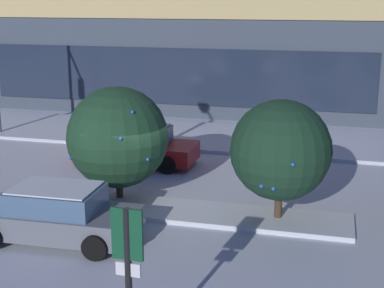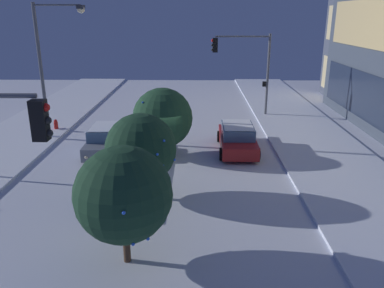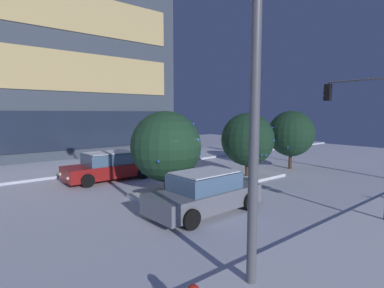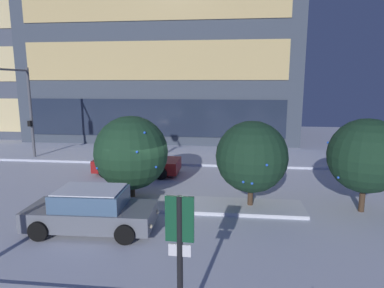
# 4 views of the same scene
# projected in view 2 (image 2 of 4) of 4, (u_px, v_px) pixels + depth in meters

# --- Properties ---
(ground) EXTENTS (52.00, 52.00, 0.00)m
(ground) POSITION_uv_depth(u_px,v_px,m) (158.00, 160.00, 20.20)
(ground) COLOR silver
(curb_strip_far) EXTENTS (52.00, 5.20, 0.14)m
(curb_strip_far) POSITION_uv_depth(u_px,v_px,m) (330.00, 159.00, 20.05)
(curb_strip_far) COLOR silver
(curb_strip_far) RESTS_ON ground
(median_strip) EXTENTS (9.00, 1.80, 0.14)m
(median_strip) POSITION_uv_depth(u_px,v_px,m) (147.00, 174.00, 18.27)
(median_strip) COLOR silver
(median_strip) RESTS_ON ground
(car_near) EXTENTS (4.46, 2.11, 1.49)m
(car_near) POSITION_uv_depth(u_px,v_px,m) (107.00, 140.00, 21.15)
(car_near) COLOR slate
(car_near) RESTS_ON ground
(car_far) EXTENTS (4.76, 2.12, 1.49)m
(car_far) POSITION_uv_depth(u_px,v_px,m) (237.00, 138.00, 21.41)
(car_far) COLOR maroon
(car_far) RESTS_ON ground
(traffic_light_corner_far_left) EXTENTS (0.32, 4.25, 5.97)m
(traffic_light_corner_far_left) POSITION_uv_depth(u_px,v_px,m) (246.00, 61.00, 27.76)
(traffic_light_corner_far_left) COLOR #565960
(traffic_light_corner_far_left) RESTS_ON ground
(street_lamp_arched) EXTENTS (0.56, 2.91, 7.89)m
(street_lamp_arched) POSITION_uv_depth(u_px,v_px,m) (53.00, 53.00, 22.13)
(street_lamp_arched) COLOR #565960
(street_lamp_arched) RESTS_ON ground
(fire_hydrant) EXTENTS (0.48, 0.26, 0.77)m
(fire_hydrant) POSITION_uv_depth(u_px,v_px,m) (56.00, 125.00, 25.17)
(fire_hydrant) COLOR red
(fire_hydrant) RESTS_ON ground
(decorated_tree_median) EXTENTS (2.92, 2.90, 3.71)m
(decorated_tree_median) POSITION_uv_depth(u_px,v_px,m) (123.00, 195.00, 11.19)
(decorated_tree_median) COLOR #473323
(decorated_tree_median) RESTS_ON ground
(decorated_tree_left_of_median) EXTENTS (3.15, 3.15, 3.67)m
(decorated_tree_left_of_median) POSITION_uv_depth(u_px,v_px,m) (163.00, 118.00, 20.17)
(decorated_tree_left_of_median) COLOR #473323
(decorated_tree_left_of_median) RESTS_ON ground
(decorated_tree_right_of_median) EXTENTS (2.86, 2.86, 3.58)m
(decorated_tree_right_of_median) POSITION_uv_depth(u_px,v_px,m) (141.00, 149.00, 15.38)
(decorated_tree_right_of_median) COLOR #473323
(decorated_tree_right_of_median) RESTS_ON ground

